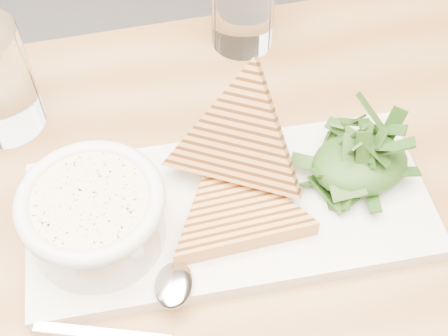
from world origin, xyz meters
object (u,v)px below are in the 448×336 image
object	(u,v)px
glass_far	(243,3)
soup_bowl	(96,220)
table_top	(142,314)
platter	(230,210)

from	to	relation	value
glass_far	soup_bowl	bearing A→B (deg)	-131.63
table_top	glass_far	xyz separation A→B (m)	(0.19, 0.30, 0.08)
table_top	platter	distance (m)	0.13
platter	soup_bowl	distance (m)	0.13
table_top	platter	bearing A→B (deg)	33.26
table_top	glass_far	size ratio (longest dim) A/B	9.88
table_top	glass_far	world-z (taller)	glass_far
soup_bowl	glass_far	bearing A→B (deg)	48.37
soup_bowl	platter	bearing A→B (deg)	-1.24
platter	soup_bowl	bearing A→B (deg)	178.76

